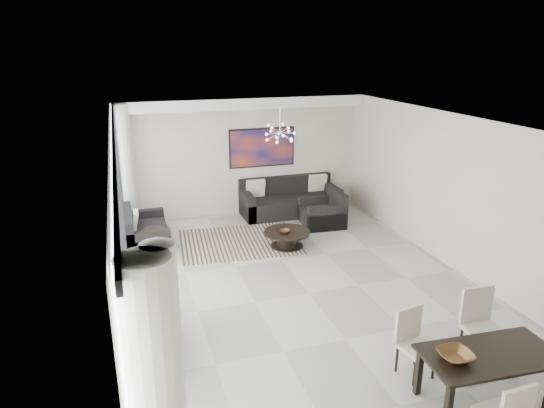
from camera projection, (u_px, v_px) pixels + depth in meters
name	position (u px, v px, depth m)	size (l,w,h in m)	color
room_shell	(337.00, 211.00, 8.03)	(6.00, 9.00, 2.90)	#A8A39B
window_wall	(129.00, 233.00, 7.07)	(0.37, 8.95, 2.90)	white
soffit	(244.00, 103.00, 11.38)	(5.98, 0.40, 0.26)	white
painting	(262.00, 148.00, 12.02)	(1.68, 0.04, 0.98)	#B33C18
chandelier	(280.00, 133.00, 9.97)	(0.66, 0.66, 0.71)	silver
rug	(239.00, 242.00, 10.53)	(2.52, 1.93, 0.01)	black
coffee_table	(287.00, 238.00, 10.24)	(0.99, 0.99, 0.35)	black
bowl_coffee	(285.00, 231.00, 10.09)	(0.23, 0.23, 0.07)	brown
sofa_main	(290.00, 202.00, 12.26)	(2.45, 1.00, 0.89)	black
loveseat	(144.00, 233.00, 10.30)	(0.87, 1.55, 0.78)	black
armchair	(324.00, 213.00, 11.48)	(1.00, 1.04, 0.82)	black
side_table	(154.00, 237.00, 9.79)	(0.41, 0.41, 0.57)	black
tv_console	(146.00, 329.00, 6.81)	(0.50, 1.78, 0.56)	black
television	(155.00, 292.00, 6.67)	(1.00, 0.13, 0.57)	gray
dining_table	(489.00, 360.00, 5.66)	(1.65, 0.90, 0.67)	black
dining_chair_nw	(413.00, 337.00, 6.21)	(0.48, 0.48, 0.90)	beige
dining_chair_ne	(480.00, 319.00, 6.49)	(0.50, 0.50, 1.01)	beige
bowl_dining	(455.00, 356.00, 5.51)	(0.38, 0.38, 0.09)	brown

